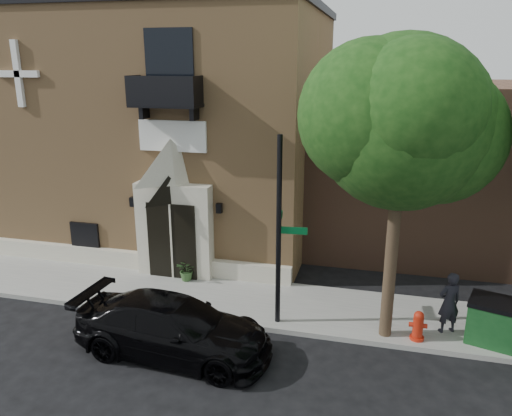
{
  "coord_description": "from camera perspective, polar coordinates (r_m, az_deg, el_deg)",
  "views": [
    {
      "loc": [
        5.54,
        -11.97,
        7.29
      ],
      "look_at": [
        2.02,
        2.0,
        2.97
      ],
      "focal_mm": 35.0,
      "sensor_mm": 36.0,
      "label": 1
    }
  ],
  "objects": [
    {
      "name": "sidewalk",
      "position": [
        15.94,
        -4.05,
        -10.26
      ],
      "size": [
        42.0,
        3.0,
        0.15
      ],
      "primitive_type": "cube",
      "color": "gray",
      "rests_on": "ground"
    },
    {
      "name": "pedestrian_near",
      "position": [
        14.56,
        21.2,
        -10.05
      ],
      "size": [
        0.75,
        0.65,
        1.73
      ],
      "primitive_type": "imported",
      "rotation": [
        0.0,
        0.0,
        3.59
      ],
      "color": "black",
      "rests_on": "sidewalk"
    },
    {
      "name": "black_sedan",
      "position": [
        13.18,
        -9.44,
        -13.32
      ],
      "size": [
        5.25,
        2.43,
        1.49
      ],
      "primitive_type": "imported",
      "rotation": [
        0.0,
        0.0,
        1.5
      ],
      "color": "black",
      "rests_on": "ground"
    },
    {
      "name": "ground",
      "position": [
        15.07,
        -9.57,
        -12.49
      ],
      "size": [
        120.0,
        120.0,
        0.0
      ],
      "primitive_type": "plane",
      "color": "black",
      "rests_on": "ground"
    },
    {
      "name": "church",
      "position": [
        21.83,
        -9.07,
        9.51
      ],
      "size": [
        12.2,
        11.01,
        9.3
      ],
      "color": "tan",
      "rests_on": "ground"
    },
    {
      "name": "fire_hydrant",
      "position": [
        14.13,
        18.02,
        -12.66
      ],
      "size": [
        0.47,
        0.37,
        0.82
      ],
      "color": "#B3200E",
      "rests_on": "sidewalk"
    },
    {
      "name": "street_sign",
      "position": [
        13.43,
        2.7,
        -2.76
      ],
      "size": [
        0.86,
        0.84,
        5.3
      ],
      "rotation": [
        0.0,
        0.0,
        0.09
      ],
      "color": "black",
      "rests_on": "sidewalk"
    },
    {
      "name": "planter",
      "position": [
        16.94,
        -7.87,
        -7.04
      ],
      "size": [
        0.77,
        0.71,
        0.73
      ],
      "primitive_type": "imported",
      "rotation": [
        0.0,
        0.0,
        -0.24
      ],
      "color": "#3B6230",
      "rests_on": "sidewalk"
    },
    {
      "name": "street_tree_left",
      "position": [
        12.4,
        16.53,
        9.44
      ],
      "size": [
        4.97,
        4.38,
        7.77
      ],
      "color": "#38281C",
      "rests_on": "sidewalk"
    },
    {
      "name": "dumpster",
      "position": [
        14.65,
        26.59,
        -11.75
      ],
      "size": [
        2.02,
        1.51,
        1.18
      ],
      "rotation": [
        0.0,
        0.0,
        -0.3
      ],
      "color": "#103C17",
      "rests_on": "sidewalk"
    }
  ]
}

